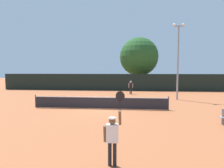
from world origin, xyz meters
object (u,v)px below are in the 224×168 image
object	(u,v)px
parked_car_mid	(170,83)
large_tree	(139,57)
light_pole	(178,57)
tennis_ball	(78,105)
parked_car_near	(77,82)
player_receiving	(131,86)
player_serving	(113,134)

from	to	relation	value
parked_car_mid	large_tree	bearing A→B (deg)	-145.94
light_pole	parked_car_mid	world-z (taller)	light_pole
tennis_ball	parked_car_near	bearing A→B (deg)	105.94
player_receiving	large_tree	size ratio (longest dim) A/B	0.19
tennis_ball	parked_car_mid	size ratio (longest dim) A/B	0.02
player_serving	tennis_ball	bearing A→B (deg)	111.35
player_receiving	light_pole	bearing A→B (deg)	138.92
tennis_ball	parked_car_mid	bearing A→B (deg)	59.07
player_receiving	parked_car_mid	distance (m)	13.75
tennis_ball	parked_car_near	xyz separation A→B (m)	(-5.70, 19.97, 0.74)
tennis_ball	light_pole	world-z (taller)	light_pole
player_receiving	parked_car_mid	xyz separation A→B (m)	(7.34, 11.63, -0.27)
tennis_ball	light_pole	size ratio (longest dim) A/B	0.01
player_serving	large_tree	size ratio (longest dim) A/B	0.28
player_serving	parked_car_mid	xyz separation A→B (m)	(7.90, 30.70, -0.27)
light_pole	parked_car_mid	bearing A→B (deg)	81.24
light_pole	parked_car_near	world-z (taller)	light_pole
large_tree	parked_car_near	size ratio (longest dim) A/B	2.01
tennis_ball	light_pole	xyz separation A→B (m)	(9.59, 4.21, 4.49)
player_serving	parked_car_near	world-z (taller)	player_serving
light_pole	large_tree	size ratio (longest dim) A/B	0.90
parked_car_near	parked_car_mid	xyz separation A→B (m)	(17.74, 0.13, 0.00)
parked_car_near	parked_car_mid	size ratio (longest dim) A/B	0.99
large_tree	parked_car_mid	xyz separation A→B (m)	(5.97, 2.95, -4.67)
player_serving	parked_car_near	xyz separation A→B (m)	(-9.85, 30.57, -0.27)
player_serving	parked_car_mid	size ratio (longest dim) A/B	0.55
light_pole	parked_car_near	xyz separation A→B (m)	(-15.30, 15.76, -3.75)
player_receiving	tennis_ball	world-z (taller)	player_receiving
light_pole	parked_car_near	bearing A→B (deg)	134.14
light_pole	parked_car_near	distance (m)	22.28
large_tree	parked_car_near	world-z (taller)	large_tree
light_pole	large_tree	xyz separation A→B (m)	(-3.53, 12.95, 0.91)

